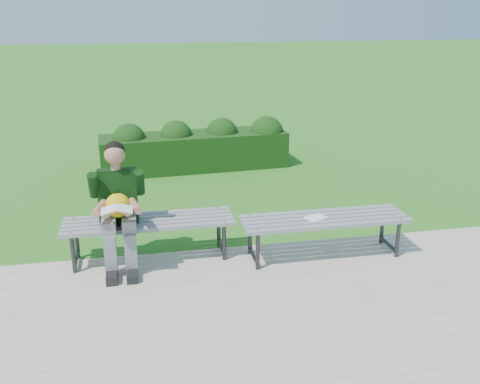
# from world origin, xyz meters

# --- Properties ---
(ground) EXTENTS (80.00, 80.00, 0.00)m
(ground) POSITION_xyz_m (0.00, 0.00, 0.00)
(ground) COLOR #2E7F25
(ground) RESTS_ON ground
(walkway) EXTENTS (30.00, 3.50, 0.02)m
(walkway) POSITION_xyz_m (0.00, -1.75, 0.01)
(walkway) COLOR #B8B397
(walkway) RESTS_ON ground
(hedge) EXTENTS (3.19, 1.01, 0.86)m
(hedge) POSITION_xyz_m (0.39, 3.34, 0.38)
(hedge) COLOR #133F17
(hedge) RESTS_ON ground
(bench_left) EXTENTS (1.80, 0.50, 0.46)m
(bench_left) POSITION_xyz_m (-0.54, -0.11, 0.42)
(bench_left) COLOR gray
(bench_left) RESTS_ON walkway
(bench_right) EXTENTS (1.80, 0.50, 0.46)m
(bench_right) POSITION_xyz_m (1.33, -0.40, 0.42)
(bench_right) COLOR gray
(bench_right) RESTS_ON walkway
(seated_boy) EXTENTS (0.56, 0.76, 1.31)m
(seated_boy) POSITION_xyz_m (-0.84, -0.21, 0.71)
(seated_boy) COLOR slate
(seated_boy) RESTS_ON walkway
(paper_sheet) EXTENTS (0.26, 0.23, 0.01)m
(paper_sheet) POSITION_xyz_m (1.23, -0.40, 0.47)
(paper_sheet) COLOR white
(paper_sheet) RESTS_ON bench_right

